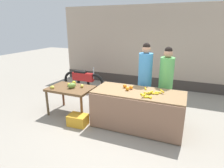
# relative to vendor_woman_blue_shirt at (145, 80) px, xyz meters

# --- Properties ---
(ground_plane) EXTENTS (24.00, 24.00, 0.00)m
(ground_plane) POSITION_rel_vendor_woman_blue_shirt_xyz_m (-0.36, -0.68, -0.94)
(ground_plane) COLOR gray
(market_wall_back) EXTENTS (7.14, 0.23, 2.95)m
(market_wall_back) POSITION_rel_vendor_woman_blue_shirt_xyz_m (-0.36, 2.49, 0.50)
(market_wall_back) COLOR tan
(market_wall_back) RESTS_ON ground
(fruit_stall_counter) EXTENTS (2.02, 0.89, 0.86)m
(fruit_stall_counter) POSITION_rel_vendor_woman_blue_shirt_xyz_m (0.02, -0.69, -0.52)
(fruit_stall_counter) COLOR olive
(fruit_stall_counter) RESTS_ON ground
(side_table_wooden) EXTENTS (1.13, 0.77, 0.72)m
(side_table_wooden) POSITION_rel_vendor_woman_blue_shirt_xyz_m (-1.78, -0.68, -0.31)
(side_table_wooden) COLOR brown
(side_table_wooden) RESTS_ON ground
(banana_bunch_pile) EXTENTS (0.49, 0.65, 0.07)m
(banana_bunch_pile) POSITION_rel_vendor_woman_blue_shirt_xyz_m (0.30, -0.76, -0.06)
(banana_bunch_pile) COLOR yellow
(banana_bunch_pile) RESTS_ON fruit_stall_counter
(orange_pile) EXTENTS (0.25, 0.25, 0.09)m
(orange_pile) POSITION_rel_vendor_woman_blue_shirt_xyz_m (-0.26, -0.61, -0.04)
(orange_pile) COLOR orange
(orange_pile) RESTS_ON fruit_stall_counter
(mango_papaya_pile) EXTENTS (0.77, 0.65, 0.14)m
(mango_papaya_pile) POSITION_rel_vendor_woman_blue_shirt_xyz_m (-1.77, -0.67, -0.16)
(mango_papaya_pile) COLOR yellow
(mango_papaya_pile) RESTS_ON side_table_wooden
(vendor_woman_blue_shirt) EXTENTS (0.34, 0.34, 1.87)m
(vendor_woman_blue_shirt) POSITION_rel_vendor_woman_blue_shirt_xyz_m (0.00, 0.00, 0.00)
(vendor_woman_blue_shirt) COLOR #33333D
(vendor_woman_blue_shirt) RESTS_ON ground
(vendor_woman_green_shirt) EXTENTS (0.34, 0.34, 1.79)m
(vendor_woman_green_shirt) POSITION_rel_vendor_woman_blue_shirt_xyz_m (0.51, 0.06, -0.04)
(vendor_woman_green_shirt) COLOR #33333D
(vendor_woman_green_shirt) RESTS_ON ground
(parked_motorcycle) EXTENTS (1.60, 0.18, 0.88)m
(parked_motorcycle) POSITION_rel_vendor_woman_blue_shirt_xyz_m (-2.44, 1.04, -0.54)
(parked_motorcycle) COLOR black
(parked_motorcycle) RESTS_ON ground
(produce_crate) EXTENTS (0.46, 0.34, 0.26)m
(produce_crate) POSITION_rel_vendor_woman_blue_shirt_xyz_m (-1.29, -1.17, -0.81)
(produce_crate) COLOR gold
(produce_crate) RESTS_ON ground
(produce_sack) EXTENTS (0.44, 0.40, 0.56)m
(produce_sack) POSITION_rel_vendor_woman_blue_shirt_xyz_m (-0.97, 0.07, -0.66)
(produce_sack) COLOR tan
(produce_sack) RESTS_ON ground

